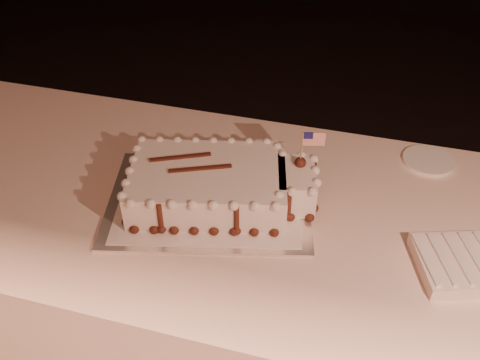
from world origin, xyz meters
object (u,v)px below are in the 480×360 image
(banquet_table, at_px, (288,313))
(cake_board, at_px, (209,200))
(sheet_cake, at_px, (219,184))
(side_plate, at_px, (428,161))
(napkin_stack, at_px, (472,263))

(banquet_table, distance_m, cake_board, 0.44)
(sheet_cake, relative_size, side_plate, 3.51)
(side_plate, bearing_deg, sheet_cake, -148.21)
(banquet_table, bearing_deg, side_plate, 45.83)
(sheet_cake, xyz_separation_m, napkin_stack, (0.59, -0.07, -0.04))
(cake_board, height_order, side_plate, side_plate)
(banquet_table, distance_m, sheet_cake, 0.47)
(cake_board, bearing_deg, sheet_cake, 0.49)
(banquet_table, xyz_separation_m, napkin_stack, (0.39, -0.06, 0.39))
(banquet_table, relative_size, napkin_stack, 8.80)
(cake_board, relative_size, sheet_cake, 1.02)
(cake_board, distance_m, sheet_cake, 0.06)
(cake_board, relative_size, side_plate, 3.58)
(cake_board, height_order, sheet_cake, sheet_cake)
(cake_board, bearing_deg, banquet_table, -12.79)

